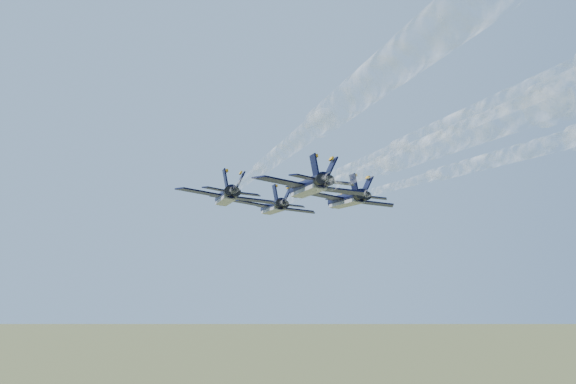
{
  "coord_description": "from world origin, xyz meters",
  "views": [
    {
      "loc": [
        4.46,
        -92.92,
        86.28
      ],
      "look_at": [
        3.45,
        -0.54,
        97.29
      ],
      "focal_mm": 40.0,
      "sensor_mm": 36.0,
      "label": 1
    }
  ],
  "objects_px": {
    "jet_lead": "(272,207)",
    "jet_right": "(346,200)",
    "jet_left": "(226,196)",
    "jet_slot": "(308,187)"
  },
  "relations": [
    {
      "from": "jet_lead",
      "to": "jet_right",
      "type": "height_order",
      "value": "same"
    },
    {
      "from": "jet_left",
      "to": "jet_slot",
      "type": "xyz_separation_m",
      "value": [
        11.25,
        -10.76,
        0.0
      ]
    },
    {
      "from": "jet_left",
      "to": "jet_slot",
      "type": "relative_size",
      "value": 1.0
    },
    {
      "from": "jet_right",
      "to": "jet_slot",
      "type": "distance_m",
      "value": 16.32
    },
    {
      "from": "jet_slot",
      "to": "jet_right",
      "type": "bearing_deg",
      "value": 56.72
    },
    {
      "from": "jet_left",
      "to": "jet_lead",
      "type": "bearing_deg",
      "value": 56.68
    },
    {
      "from": "jet_right",
      "to": "jet_slot",
      "type": "height_order",
      "value": "same"
    },
    {
      "from": "jet_left",
      "to": "jet_right",
      "type": "distance_m",
      "value": 17.67
    },
    {
      "from": "jet_lead",
      "to": "jet_right",
      "type": "distance_m",
      "value": 15.72
    },
    {
      "from": "jet_lead",
      "to": "jet_right",
      "type": "relative_size",
      "value": 1.0
    }
  ]
}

